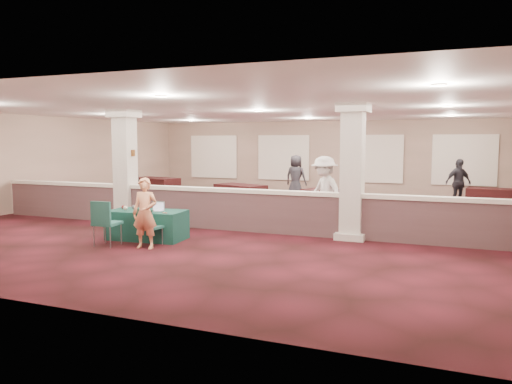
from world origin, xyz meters
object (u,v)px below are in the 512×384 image
at_px(far_table_back_right, 494,199).
at_px(attendee_d, 296,177).
at_px(near_table, 147,225).
at_px(woman, 145,213).
at_px(far_table_front_center, 329,200).
at_px(far_table_front_right, 415,211).
at_px(attendee_c, 458,183).
at_px(conf_chair_main, 149,224).
at_px(far_table_front_left, 173,199).
at_px(far_table_back_left, 156,187).
at_px(conf_chair_side, 105,219).
at_px(attendee_b, 324,191).
at_px(far_table_back_center, 240,195).
at_px(attendee_a, 133,185).

relative_size(far_table_back_right, attendee_d, 0.98).
height_order(near_table, woman, woman).
relative_size(near_table, far_table_front_center, 1.02).
distance_m(far_table_front_right, attendee_d, 6.85).
relative_size(far_table_front_center, attendee_c, 1.03).
relative_size(conf_chair_main, far_table_front_left, 0.50).
xyz_separation_m(woman, far_table_front_right, (5.17, 5.43, -0.39)).
bearing_deg(far_table_front_center, far_table_front_left, -165.21).
height_order(far_table_back_left, attendee_c, attendee_c).
bearing_deg(far_table_front_right, conf_chair_side, -137.53).
bearing_deg(far_table_front_right, far_table_front_center, 147.85).
height_order(far_table_front_center, attendee_d, attendee_d).
xyz_separation_m(conf_chair_main, far_table_back_right, (7.50, 9.72, -0.14)).
bearing_deg(attendee_b, far_table_front_left, -159.52).
relative_size(far_table_front_right, attendee_b, 0.99).
relative_size(far_table_back_center, attendee_c, 1.10).
bearing_deg(attendee_c, woman, -158.56).
xyz_separation_m(conf_chair_main, conf_chair_side, (-0.89, -0.38, 0.11)).
distance_m(far_table_back_right, attendee_c, 1.28).
distance_m(conf_chair_side, far_table_back_left, 10.08).
distance_m(conf_chair_side, far_table_front_center, 8.09).
height_order(woman, attendee_b, attendee_b).
distance_m(near_table, far_table_front_right, 7.32).
distance_m(near_table, far_table_back_left, 9.37).
distance_m(far_table_back_right, attendee_a, 12.44).
height_order(conf_chair_side, attendee_c, attendee_c).
xyz_separation_m(far_table_back_left, attendee_b, (8.44, -4.55, 0.56)).
distance_m(far_table_back_left, attendee_b, 9.61).
relative_size(conf_chair_main, attendee_a, 0.49).
relative_size(conf_chair_main, far_table_front_right, 0.44).
bearing_deg(attendee_a, far_table_back_right, -10.36).
bearing_deg(far_table_back_center, far_table_front_right, -17.92).
bearing_deg(woman, near_table, 113.61).
distance_m(conf_chair_side, attendee_d, 10.36).
distance_m(conf_chair_side, far_table_front_right, 8.30).
relative_size(far_table_back_right, attendee_c, 1.02).
relative_size(attendee_a, attendee_b, 0.88).
height_order(far_table_back_left, far_table_back_right, far_table_back_left).
relative_size(far_table_front_right, attendee_a, 1.12).
bearing_deg(conf_chair_main, far_table_front_left, 121.43).
bearing_deg(conf_chair_side, woman, 6.13).
bearing_deg(attendee_a, attendee_c, -7.46).
bearing_deg(conf_chair_main, attendee_d, 93.20).
relative_size(far_table_front_left, attendee_d, 0.95).
bearing_deg(far_table_back_left, conf_chair_side, -62.82).
xyz_separation_m(conf_chair_side, attendee_d, (1.15, 10.29, 0.29)).
bearing_deg(near_table, attendee_a, 124.42).
xyz_separation_m(far_table_back_center, attendee_b, (3.94, -3.20, 0.58)).
bearing_deg(conf_chair_side, near_table, 64.78).
bearing_deg(conf_chair_side, attendee_a, 115.92).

